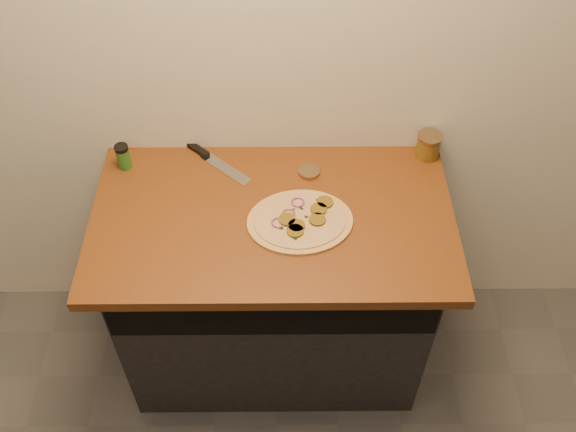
{
  "coord_description": "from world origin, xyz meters",
  "views": [
    {
      "loc": [
        0.04,
        0.01,
        2.47
      ],
      "look_at": [
        0.05,
        1.37,
        0.95
      ],
      "focal_mm": 40.0,
      "sensor_mm": 36.0,
      "label": 1
    }
  ],
  "objects_px": {
    "pizza": "(300,221)",
    "spice_shaker": "(123,157)",
    "chefs_knife": "(210,158)",
    "salsa_jar": "(428,145)"
  },
  "relations": [
    {
      "from": "salsa_jar",
      "to": "spice_shaker",
      "type": "bearing_deg",
      "value": -177.28
    },
    {
      "from": "pizza",
      "to": "spice_shaker",
      "type": "xyz_separation_m",
      "value": [
        -0.61,
        0.27,
        0.04
      ]
    },
    {
      "from": "salsa_jar",
      "to": "spice_shaker",
      "type": "relative_size",
      "value": 0.98
    },
    {
      "from": "salsa_jar",
      "to": "pizza",
      "type": "bearing_deg",
      "value": -145.4
    },
    {
      "from": "spice_shaker",
      "to": "salsa_jar",
      "type": "bearing_deg",
      "value": 2.72
    },
    {
      "from": "spice_shaker",
      "to": "chefs_knife",
      "type": "bearing_deg",
      "value": 7.4
    },
    {
      "from": "chefs_knife",
      "to": "pizza",
      "type": "bearing_deg",
      "value": -43.77
    },
    {
      "from": "pizza",
      "to": "chefs_knife",
      "type": "relative_size",
      "value": 1.44
    },
    {
      "from": "chefs_knife",
      "to": "spice_shaker",
      "type": "relative_size",
      "value": 2.7
    },
    {
      "from": "chefs_knife",
      "to": "salsa_jar",
      "type": "height_order",
      "value": "salsa_jar"
    }
  ]
}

